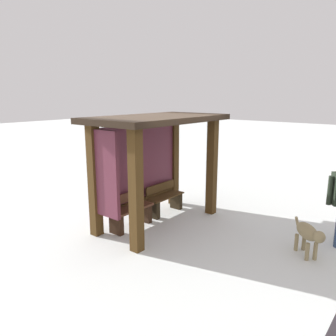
{
  "coord_description": "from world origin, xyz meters",
  "views": [
    {
      "loc": [
        -5.35,
        -4.6,
        2.85
      ],
      "look_at": [
        0.36,
        0.01,
        1.21
      ],
      "focal_mm": 35.18,
      "sensor_mm": 36.0,
      "label": 1
    }
  ],
  "objects_px": {
    "bus_shelter": "(151,147)",
    "bench_center_inside": "(165,200)",
    "dog": "(309,234)",
    "bench_left_inside": "(130,212)"
  },
  "relations": [
    {
      "from": "bus_shelter",
      "to": "bench_center_inside",
      "type": "relative_size",
      "value": 2.94
    },
    {
      "from": "dog",
      "to": "bench_left_inside",
      "type": "bearing_deg",
      "value": 107.0
    },
    {
      "from": "bench_left_inside",
      "to": "bench_center_inside",
      "type": "bearing_deg",
      "value": 0.12
    },
    {
      "from": "bus_shelter",
      "to": "dog",
      "type": "height_order",
      "value": "bus_shelter"
    },
    {
      "from": "bench_center_inside",
      "to": "dog",
      "type": "height_order",
      "value": "bench_center_inside"
    },
    {
      "from": "bench_center_inside",
      "to": "dog",
      "type": "distance_m",
      "value": 3.43
    },
    {
      "from": "bench_left_inside",
      "to": "bus_shelter",
      "type": "bearing_deg",
      "value": -17.1
    },
    {
      "from": "bus_shelter",
      "to": "bench_left_inside",
      "type": "bearing_deg",
      "value": 162.9
    },
    {
      "from": "dog",
      "to": "bench_center_inside",
      "type": "bearing_deg",
      "value": 87.92
    },
    {
      "from": "bus_shelter",
      "to": "dog",
      "type": "relative_size",
      "value": 4.53
    }
  ]
}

